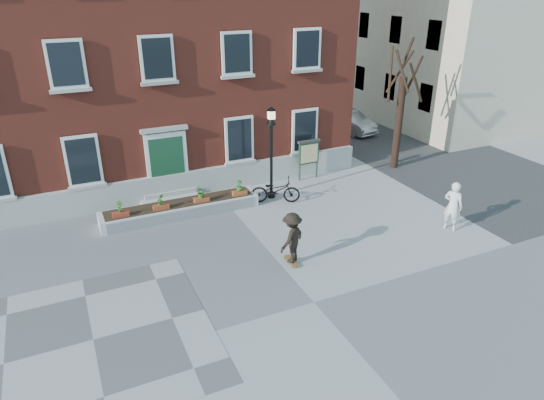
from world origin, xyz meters
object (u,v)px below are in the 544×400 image
bicycle (275,190)px  skateboarder (292,238)px  bystander (453,206)px  lamp_post (271,140)px  parked_car (349,121)px  notice_board (309,153)px

bicycle → skateboarder: (-1.53, -4.51, 0.40)m
bystander → skateboarder: bystander is taller
lamp_post → bicycle: bearing=-96.1°
parked_car → notice_board: size_ratio=2.05×
bicycle → parked_car: bearing=-23.7°
parked_car → skateboarder: (-9.94, -11.94, 0.31)m
notice_board → lamp_post: bearing=-154.1°
bicycle → skateboarder: 4.78m
parked_car → lamp_post: lamp_post is taller
parked_car → bystander: size_ratio=2.02×
skateboarder → bystander: bearing=-3.2°
parked_car → skateboarder: bearing=-138.6°
lamp_post → notice_board: 2.98m
parked_car → lamp_post: size_ratio=0.97×
bystander → lamp_post: 7.44m
bystander → lamp_post: bearing=15.1°
bystander → notice_board: size_ratio=1.01×
lamp_post → bystander: bearing=-48.2°
lamp_post → notice_board: size_ratio=2.10×
parked_car → notice_board: 8.26m
parked_car → skateboarder: size_ratio=2.12×
notice_board → skateboarder: notice_board is taller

